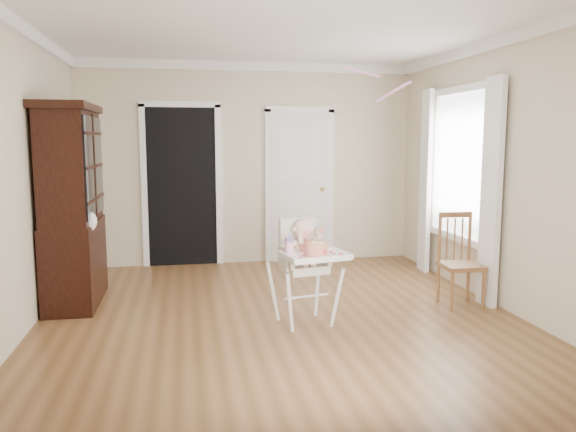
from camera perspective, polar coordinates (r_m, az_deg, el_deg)
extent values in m
plane|color=brown|center=(5.44, -0.84, -10.23)|extent=(5.00, 5.00, 0.00)
plane|color=white|center=(5.27, -0.90, 18.92)|extent=(5.00, 5.00, 0.00)
plane|color=beige|center=(7.66, -4.00, 5.27)|extent=(4.50, 0.00, 4.50)
plane|color=beige|center=(5.30, -25.68, 3.43)|extent=(0.00, 5.00, 5.00)
plane|color=beige|center=(5.98, 20.95, 4.09)|extent=(0.00, 5.00, 5.00)
cube|color=black|center=(7.61, -10.72, 2.88)|extent=(0.90, 0.03, 2.10)
cube|color=white|center=(7.63, -14.41, 2.78)|extent=(0.08, 0.05, 2.18)
cube|color=white|center=(7.62, -7.03, 2.96)|extent=(0.08, 0.05, 2.18)
cube|color=white|center=(7.59, -10.93, 11.10)|extent=(1.06, 0.05, 0.08)
cube|color=white|center=(7.76, 1.19, 2.92)|extent=(0.80, 0.05, 2.05)
cube|color=white|center=(7.69, -2.04, 2.87)|extent=(0.08, 0.05, 2.13)
cube|color=white|center=(7.87, 4.33, 2.96)|extent=(0.08, 0.05, 2.13)
sphere|color=gold|center=(7.80, 3.55, 2.75)|extent=(0.06, 0.06, 0.06)
cube|color=white|center=(6.67, 17.25, 5.01)|extent=(0.02, 1.20, 1.60)
cube|color=white|center=(6.68, 17.39, 12.23)|extent=(0.06, 1.36, 0.08)
cube|color=white|center=(5.96, 19.94, 2.20)|extent=(0.08, 0.28, 2.30)
cube|color=white|center=(7.35, 13.80, 3.40)|extent=(0.08, 0.28, 2.30)
cylinder|color=white|center=(4.92, 0.20, -8.99)|extent=(0.10, 0.13, 0.57)
cylinder|color=white|center=(5.10, 5.00, -8.40)|extent=(0.13, 0.10, 0.57)
cylinder|color=white|center=(5.30, -1.53, -7.77)|extent=(0.13, 0.10, 0.57)
cylinder|color=white|center=(5.47, 3.00, -7.29)|extent=(0.10, 0.13, 0.57)
cylinder|color=white|center=(5.15, 1.89, -8.18)|extent=(0.43, 0.11, 0.02)
cube|color=beige|center=(5.13, 1.68, -5.28)|extent=(0.42, 0.41, 0.08)
cube|color=beige|center=(5.03, -0.20, -4.19)|extent=(0.10, 0.32, 0.17)
cube|color=beige|center=(5.18, 3.53, -3.88)|extent=(0.10, 0.32, 0.17)
cube|color=beige|center=(5.23, 0.98, -2.48)|extent=(0.37, 0.13, 0.42)
cube|color=white|center=(4.89, 2.77, -4.16)|extent=(0.60, 0.48, 0.03)
cube|color=white|center=(4.72, 3.71, -4.36)|extent=(0.53, 0.13, 0.04)
ellipsoid|color=beige|center=(5.12, 1.56, -3.67)|extent=(0.24, 0.20, 0.26)
sphere|color=beige|center=(5.09, 1.57, -1.34)|extent=(0.21, 0.21, 0.18)
sphere|color=red|center=(5.06, 1.82, -3.18)|extent=(0.13, 0.13, 0.13)
sphere|color=red|center=(5.01, 1.69, -1.97)|extent=(0.07, 0.07, 0.07)
sphere|color=red|center=(5.08, 3.44, -1.42)|extent=(0.06, 0.06, 0.06)
cylinder|color=silver|center=(4.86, 2.96, -4.03)|extent=(0.25, 0.25, 0.01)
cylinder|color=#BF2139|center=(4.85, 2.97, -3.38)|extent=(0.19, 0.19, 0.11)
cylinder|color=#F2E08C|center=(4.83, 3.27, -2.83)|extent=(0.09, 0.09, 0.02)
cylinder|color=pink|center=(4.87, 0.14, -3.31)|extent=(0.08, 0.08, 0.12)
cylinder|color=#775CA2|center=(4.86, 0.14, -2.42)|extent=(0.08, 0.08, 0.03)
cone|color=#775CA2|center=(4.85, 0.14, -1.98)|extent=(0.03, 0.03, 0.04)
cube|color=black|center=(6.20, -20.78, -4.45)|extent=(0.47, 1.13, 0.85)
cube|color=black|center=(6.07, -21.23, 4.72)|extent=(0.43, 1.13, 1.13)
cube|color=black|center=(5.76, -19.53, 4.66)|extent=(0.02, 0.49, 0.99)
cube|color=black|center=(6.32, -18.73, 4.93)|extent=(0.02, 0.49, 0.99)
cube|color=black|center=(6.08, -21.50, 10.22)|extent=(0.51, 1.21, 0.08)
ellipsoid|color=white|center=(5.76, -19.74, -0.53)|extent=(0.19, 0.15, 0.21)
cube|color=brown|center=(5.96, 17.18, -4.88)|extent=(0.40, 0.40, 0.05)
cylinder|color=brown|center=(5.80, 16.32, -7.30)|extent=(0.03, 0.03, 0.41)
cylinder|color=brown|center=(5.94, 19.23, -7.06)|extent=(0.03, 0.03, 0.41)
cylinder|color=brown|center=(6.09, 15.03, -6.53)|extent=(0.03, 0.03, 0.41)
cylinder|color=brown|center=(6.22, 17.82, -6.33)|extent=(0.03, 0.03, 0.41)
cylinder|color=brown|center=(6.00, 15.15, -2.15)|extent=(0.03, 0.03, 0.53)
cylinder|color=brown|center=(6.14, 17.97, -2.04)|extent=(0.03, 0.03, 0.53)
cube|color=brown|center=(6.03, 16.66, 0.13)|extent=(0.35, 0.05, 0.05)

